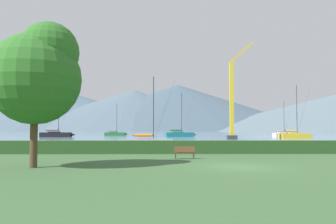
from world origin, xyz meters
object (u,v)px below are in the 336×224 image
park_bench_near_path (185,152)px  dock_crane (232,104)px  sailboat_slip_1 (115,134)px  sailboat_slip_5 (150,142)px  sailboat_slip_6 (295,135)px  sailboat_slip_0 (283,134)px  park_tree (38,73)px  sailboat_slip_7 (56,134)px  sailboat_slip_2 (180,134)px

park_bench_near_path → dock_crane: (13.20, 47.33, 6.87)m
sailboat_slip_1 → sailboat_slip_5: sailboat_slip_1 is taller
sailboat_slip_6 → dock_crane: bearing=-163.0°
sailboat_slip_0 → park_tree: bearing=-134.9°
sailboat_slip_6 → sailboat_slip_7: (-58.83, 11.21, 0.07)m
sailboat_slip_6 → sailboat_slip_0: bearing=72.0°
sailboat_slip_7 → dock_crane: bearing=-27.2°
dock_crane → sailboat_slip_7: bearing=157.3°
sailboat_slip_1 → sailboat_slip_5: bearing=-79.3°
sailboat_slip_2 → park_bench_near_path: sailboat_slip_2 is taller
sailboat_slip_6 → sailboat_slip_7: sailboat_slip_7 is taller
sailboat_slip_0 → sailboat_slip_2: bearing=178.2°
park_tree → dock_crane: 57.57m
sailboat_slip_1 → sailboat_slip_5: (13.37, -65.02, -0.05)m
sailboat_slip_1 → sailboat_slip_6: (45.81, -29.04, 0.07)m
sailboat_slip_6 → dock_crane: 18.58m
sailboat_slip_0 → sailboat_slip_5: sailboat_slip_0 is taller
sailboat_slip_2 → park_tree: size_ratio=1.37×
sailboat_slip_1 → park_bench_near_path: size_ratio=6.70×
sailboat_slip_1 → sailboat_slip_2: sailboat_slip_2 is taller
sailboat_slip_2 → sailboat_slip_0: bearing=4.1°
dock_crane → sailboat_slip_2: bearing=117.0°
sailboat_slip_5 → sailboat_slip_1: bearing=98.0°
sailboat_slip_0 → park_bench_near_path: (-34.00, -75.97, -0.06)m
park_tree → dock_crane: dock_crane is taller
sailboat_slip_2 → sailboat_slip_6: (26.28, -13.49, -0.04)m
sailboat_slip_0 → sailboat_slip_7: sailboat_slip_7 is taller
sailboat_slip_1 → sailboat_slip_5: 66.38m
sailboat_slip_5 → park_bench_near_path: (3.26, -18.03, -0.04)m
sailboat_slip_0 → park_bench_near_path: 83.23m
park_tree → sailboat_slip_7: bearing=106.1°
sailboat_slip_2 → sailboat_slip_5: sailboat_slip_2 is taller
park_tree → park_bench_near_path: bearing=32.1°
sailboat_slip_2 → park_bench_near_path: bearing=-103.6°
sailboat_slip_6 → park_tree: 71.10m
sailboat_slip_1 → sailboat_slip_2: size_ratio=0.87×
sailboat_slip_2 → sailboat_slip_6: bearing=-38.3°
sailboat_slip_1 → sailboat_slip_2: (19.54, -15.55, 0.11)m
park_bench_near_path → dock_crane: bearing=75.5°
sailboat_slip_0 → sailboat_slip_7: size_ratio=0.80×
sailboat_slip_0 → sailboat_slip_5: 68.89m
dock_crane → sailboat_slip_1: bearing=129.9°
sailboat_slip_0 → dock_crane: size_ratio=0.49×
sailboat_slip_5 → sailboat_slip_7: sailboat_slip_7 is taller
sailboat_slip_1 → sailboat_slip_7: size_ratio=0.80×
dock_crane → sailboat_slip_0: bearing=54.0°
park_bench_near_path → park_tree: bearing=-146.9°
sailboat_slip_7 → park_bench_near_path: sailboat_slip_7 is taller
sailboat_slip_1 → sailboat_slip_6: sailboat_slip_6 is taller
sailboat_slip_7 → park_tree: size_ratio=1.49×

